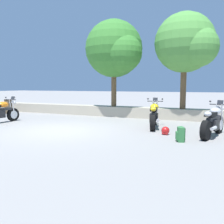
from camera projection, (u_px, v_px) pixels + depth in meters
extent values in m
plane|color=gray|center=(60.00, 130.00, 9.25)|extent=(120.00, 120.00, 0.00)
cube|color=#A89E89|center=(111.00, 111.00, 13.59)|extent=(36.00, 0.80, 0.55)
cylinder|color=black|center=(13.00, 115.00, 11.64)|extent=(0.19, 0.63, 0.62)
cylinder|color=silver|center=(13.00, 115.00, 11.64)|extent=(0.19, 0.40, 0.38)
cube|color=#2D2D30|center=(0.00, 110.00, 11.02)|extent=(0.23, 1.11, 0.12)
ellipsoid|color=orange|center=(3.00, 104.00, 11.13)|extent=(0.38, 0.55, 0.26)
cylinder|color=#2D2D30|center=(11.00, 100.00, 11.49)|extent=(0.66, 0.09, 0.04)
sphere|color=silver|center=(13.00, 102.00, 11.66)|extent=(0.13, 0.13, 0.13)
sphere|color=silver|center=(15.00, 102.00, 11.60)|extent=(0.13, 0.13, 0.13)
cube|color=#26282D|center=(13.00, 98.00, 11.57)|extent=(0.21, 0.11, 0.18)
cylinder|color=silver|center=(11.00, 107.00, 11.61)|extent=(0.06, 0.17, 0.73)
cylinder|color=silver|center=(13.00, 107.00, 11.52)|extent=(0.06, 0.17, 0.73)
sphere|color=#2D2D30|center=(6.00, 97.00, 11.59)|extent=(0.07, 0.07, 0.07)
sphere|color=#2D2D30|center=(15.00, 98.00, 11.31)|extent=(0.07, 0.07, 0.07)
cylinder|color=black|center=(155.00, 118.00, 10.47)|extent=(0.25, 0.64, 0.62)
cylinder|color=black|center=(153.00, 123.00, 9.07)|extent=(0.29, 0.64, 0.62)
cylinder|color=silver|center=(155.00, 118.00, 10.47)|extent=(0.23, 0.41, 0.38)
cube|color=black|center=(154.00, 118.00, 9.71)|extent=(0.40, 0.53, 0.34)
cube|color=#2D2D30|center=(154.00, 113.00, 9.79)|extent=(0.34, 1.11, 0.12)
ellipsoid|color=yellow|center=(154.00, 107.00, 9.91)|extent=(0.43, 0.57, 0.26)
cube|color=black|center=(154.00, 109.00, 9.45)|extent=(0.36, 0.60, 0.12)
ellipsoid|color=yellow|center=(153.00, 109.00, 9.15)|extent=(0.27, 0.32, 0.16)
cylinder|color=#2D2D30|center=(155.00, 101.00, 10.31)|extent=(0.66, 0.16, 0.04)
sphere|color=silver|center=(154.00, 104.00, 10.48)|extent=(0.13, 0.13, 0.13)
sphere|color=silver|center=(157.00, 104.00, 10.45)|extent=(0.13, 0.13, 0.13)
cube|color=#26282D|center=(155.00, 100.00, 10.40)|extent=(0.21, 0.13, 0.18)
cylinder|color=silver|center=(157.00, 121.00, 9.26)|extent=(0.18, 0.39, 0.11)
cylinder|color=silver|center=(153.00, 110.00, 10.41)|extent=(0.07, 0.17, 0.73)
cylinder|color=silver|center=(157.00, 110.00, 10.37)|extent=(0.07, 0.17, 0.73)
sphere|color=#2D2D30|center=(148.00, 99.00, 10.33)|extent=(0.07, 0.07, 0.07)
sphere|color=#2D2D30|center=(162.00, 99.00, 10.20)|extent=(0.07, 0.07, 0.07)
cylinder|color=black|center=(219.00, 125.00, 8.63)|extent=(0.30, 0.64, 0.62)
cylinder|color=black|center=(206.00, 130.00, 7.52)|extent=(0.34, 0.65, 0.62)
cylinder|color=silver|center=(219.00, 125.00, 8.63)|extent=(0.25, 0.41, 0.38)
cube|color=black|center=(213.00, 125.00, 8.03)|extent=(0.43, 0.55, 0.34)
cube|color=#2D2D30|center=(214.00, 118.00, 8.08)|extent=(0.42, 1.10, 0.12)
ellipsoid|color=#BCBCC1|center=(215.00, 111.00, 8.18)|extent=(0.46, 0.59, 0.26)
cube|color=black|center=(211.00, 114.00, 7.81)|extent=(0.40, 0.61, 0.12)
ellipsoid|color=#BCBCC1|center=(208.00, 114.00, 7.57)|extent=(0.29, 0.33, 0.16)
cylinder|color=#2D2D30|center=(219.00, 105.00, 8.50)|extent=(0.65, 0.21, 0.04)
sphere|color=silver|center=(218.00, 108.00, 8.66)|extent=(0.13, 0.13, 0.13)
sphere|color=silver|center=(222.00, 108.00, 8.58)|extent=(0.13, 0.13, 0.13)
cube|color=#26282D|center=(220.00, 103.00, 8.57)|extent=(0.22, 0.14, 0.18)
cylinder|color=silver|center=(214.00, 128.00, 7.60)|extent=(0.21, 0.40, 0.11)
cylinder|color=silver|center=(216.00, 114.00, 8.62)|extent=(0.09, 0.17, 0.73)
cylinder|color=silver|center=(222.00, 115.00, 8.51)|extent=(0.09, 0.17, 0.73)
sphere|color=#2D2D30|center=(210.00, 101.00, 8.64)|extent=(0.07, 0.07, 0.07)
cube|color=#2D6B38|center=(181.00, 134.00, 7.34)|extent=(0.26, 0.34, 0.44)
cube|color=#2D6B38|center=(177.00, 136.00, 7.36)|extent=(0.12, 0.24, 0.24)
ellipsoid|color=#2D6B38|center=(181.00, 128.00, 7.32)|extent=(0.24, 0.32, 0.08)
cube|color=#193A1E|center=(185.00, 134.00, 7.25)|extent=(0.04, 0.06, 0.37)
cube|color=#193A1E|center=(184.00, 133.00, 7.41)|extent=(0.04, 0.06, 0.37)
sphere|color=#B21919|center=(165.00, 131.00, 8.42)|extent=(0.28, 0.28, 0.28)
ellipsoid|color=black|center=(165.00, 131.00, 8.35)|extent=(0.23, 0.06, 0.12)
cube|color=#B21919|center=(165.00, 133.00, 8.35)|extent=(0.20, 0.08, 0.08)
cylinder|color=brown|center=(114.00, 89.00, 13.32)|extent=(0.28, 0.28, 1.96)
sphere|color=#387A2D|center=(114.00, 49.00, 13.09)|extent=(3.06, 3.06, 3.06)
sphere|color=#387A2D|center=(123.00, 53.00, 12.43)|extent=(1.99, 1.99, 1.99)
cylinder|color=brown|center=(183.00, 87.00, 11.82)|extent=(0.28, 0.28, 2.11)
sphere|color=#4C8E3D|center=(185.00, 43.00, 11.59)|extent=(2.84, 2.84, 2.84)
sphere|color=#4C8E3D|center=(198.00, 47.00, 10.98)|extent=(1.85, 1.85, 1.85)
cylinder|color=brown|center=(8.00, 107.00, 14.84)|extent=(0.44, 0.44, 0.80)
cylinder|color=#30271B|center=(8.00, 100.00, 14.79)|extent=(0.46, 0.46, 0.06)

